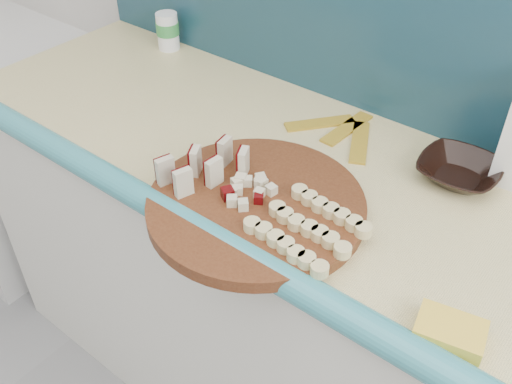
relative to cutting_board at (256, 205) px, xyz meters
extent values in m
cube|color=white|center=(0.17, 0.19, -0.48)|extent=(2.20, 0.60, 0.88)
cube|color=#E4CF85|center=(0.17, 0.19, -0.03)|extent=(2.20, 0.60, 0.03)
cube|color=teal|center=(0.17, -0.11, -0.03)|extent=(2.20, 0.06, 0.03)
cube|color=teal|center=(0.17, 0.48, 0.24)|extent=(2.20, 0.02, 0.50)
cube|color=silver|center=(-1.38, 0.19, -0.52)|extent=(0.70, 0.70, 0.80)
cylinder|color=#431E0E|center=(0.00, 0.00, 0.00)|extent=(0.47, 0.47, 0.03)
cube|color=beige|center=(-0.17, -0.07, 0.04)|extent=(0.02, 0.04, 0.06)
cube|color=#440406|center=(-0.18, -0.07, 0.04)|extent=(0.01, 0.04, 0.06)
cube|color=beige|center=(-0.15, -0.01, 0.04)|extent=(0.02, 0.04, 0.06)
cube|color=#440406|center=(-0.16, -0.01, 0.04)|extent=(0.01, 0.04, 0.06)
cube|color=beige|center=(-0.13, 0.06, 0.04)|extent=(0.02, 0.04, 0.06)
cube|color=#440406|center=(-0.14, 0.06, 0.04)|extent=(0.01, 0.04, 0.06)
cube|color=beige|center=(-0.12, -0.07, 0.04)|extent=(0.02, 0.04, 0.06)
cube|color=#440406|center=(-0.13, -0.07, 0.04)|extent=(0.01, 0.04, 0.06)
cube|color=beige|center=(-0.10, -0.01, 0.04)|extent=(0.02, 0.04, 0.06)
cube|color=#440406|center=(-0.11, -0.01, 0.04)|extent=(0.01, 0.04, 0.06)
cube|color=beige|center=(-0.07, 0.05, 0.04)|extent=(0.02, 0.04, 0.06)
cube|color=#440406|center=(-0.08, 0.05, 0.04)|extent=(0.01, 0.04, 0.06)
cube|color=beige|center=(-0.02, 0.00, 0.02)|extent=(0.02, 0.02, 0.02)
cube|color=beige|center=(-0.01, 0.01, 0.02)|extent=(0.02, 0.02, 0.02)
cube|color=#440406|center=(-0.01, 0.02, 0.02)|extent=(0.02, 0.02, 0.02)
cube|color=beige|center=(-0.02, 0.01, 0.02)|extent=(0.02, 0.02, 0.02)
cube|color=beige|center=(-0.03, 0.02, 0.02)|extent=(0.02, 0.02, 0.02)
cube|color=beige|center=(-0.04, 0.03, 0.02)|extent=(0.02, 0.02, 0.02)
cube|color=beige|center=(-0.04, 0.01, 0.02)|extent=(0.02, 0.02, 0.02)
cube|color=beige|center=(-0.05, 0.00, 0.02)|extent=(0.02, 0.02, 0.02)
cube|color=#440406|center=(-0.05, -0.01, 0.02)|extent=(0.02, 0.02, 0.02)
cube|color=beige|center=(-0.04, -0.01, 0.02)|extent=(0.02, 0.02, 0.02)
cube|color=beige|center=(-0.03, -0.02, 0.02)|extent=(0.02, 0.02, 0.02)
cube|color=beige|center=(-0.02, -0.01, 0.02)|extent=(0.02, 0.02, 0.02)
cube|color=beige|center=(-0.02, -0.01, 0.02)|extent=(0.02, 0.02, 0.02)
cube|color=beige|center=(0.00, -0.01, 0.02)|extent=(0.02, 0.02, 0.02)
cylinder|color=#DFCA88|center=(0.05, -0.07, 0.02)|extent=(0.03, 0.03, 0.02)
cylinder|color=#DFCA88|center=(0.07, -0.07, 0.02)|extent=(0.03, 0.03, 0.02)
cylinder|color=#DFCA88|center=(0.10, -0.07, 0.02)|extent=(0.03, 0.03, 0.02)
cylinder|color=#DFCA88|center=(0.12, -0.08, 0.02)|extent=(0.03, 0.03, 0.02)
cylinder|color=#DFCA88|center=(0.15, -0.08, 0.02)|extent=(0.03, 0.03, 0.02)
cylinder|color=#DFCA88|center=(0.17, -0.08, 0.02)|extent=(0.03, 0.03, 0.02)
cylinder|color=#DFCA88|center=(0.20, -0.08, 0.02)|extent=(0.03, 0.03, 0.02)
cylinder|color=#DFCA88|center=(0.05, -0.01, 0.02)|extent=(0.03, 0.03, 0.02)
cylinder|color=#DFCA88|center=(0.08, -0.01, 0.02)|extent=(0.03, 0.03, 0.02)
cylinder|color=#DFCA88|center=(0.10, -0.01, 0.02)|extent=(0.03, 0.03, 0.02)
cylinder|color=#DFCA88|center=(0.13, -0.01, 0.02)|extent=(0.03, 0.03, 0.02)
cylinder|color=#DFCA88|center=(0.16, -0.02, 0.02)|extent=(0.03, 0.03, 0.02)
cylinder|color=#DFCA88|center=(0.18, -0.02, 0.02)|extent=(0.03, 0.03, 0.02)
cylinder|color=#DFCA88|center=(0.21, -0.02, 0.02)|extent=(0.03, 0.03, 0.02)
cylinder|color=#DFCA88|center=(0.06, 0.06, 0.02)|extent=(0.03, 0.03, 0.02)
cylinder|color=#DFCA88|center=(0.09, 0.06, 0.02)|extent=(0.03, 0.03, 0.02)
cylinder|color=#DFCA88|center=(0.11, 0.05, 0.02)|extent=(0.03, 0.03, 0.02)
cylinder|color=#DFCA88|center=(0.14, 0.05, 0.02)|extent=(0.03, 0.03, 0.02)
cylinder|color=#DFCA88|center=(0.16, 0.05, 0.02)|extent=(0.03, 0.03, 0.02)
cylinder|color=#DFCA88|center=(0.19, 0.05, 0.02)|extent=(0.03, 0.03, 0.02)
cylinder|color=#DFCA88|center=(0.21, 0.04, 0.02)|extent=(0.03, 0.03, 0.02)
imported|color=black|center=(0.27, 0.34, 0.01)|extent=(0.17, 0.17, 0.04)
cylinder|color=white|center=(-0.66, 0.41, 0.04)|extent=(0.06, 0.06, 0.11)
cylinder|color=green|center=(-0.66, 0.41, 0.05)|extent=(0.07, 0.07, 0.04)
cube|color=yellow|center=(0.42, -0.05, 0.00)|extent=(0.12, 0.09, 0.03)
cube|color=gold|center=(-0.08, 0.34, -0.01)|extent=(0.13, 0.15, 0.01)
cube|color=gold|center=(-0.01, 0.36, -0.01)|extent=(0.05, 0.17, 0.01)
cube|color=gold|center=(0.04, 0.33, -0.01)|extent=(0.11, 0.17, 0.01)
camera|label=1|loc=(0.53, -0.66, 0.72)|focal=40.00mm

